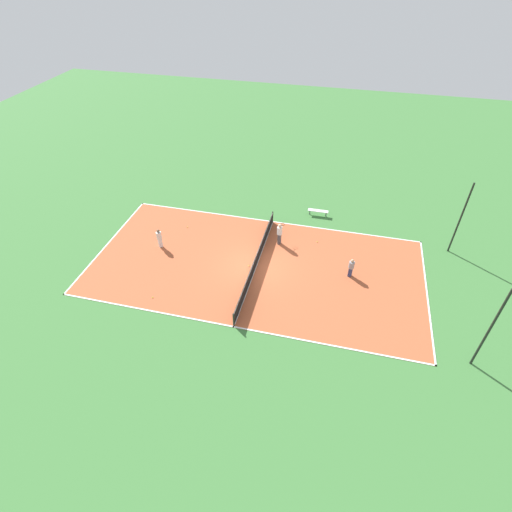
# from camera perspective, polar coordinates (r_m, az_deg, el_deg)

# --- Properties ---
(ground_plane) EXTENTS (80.00, 80.00, 0.00)m
(ground_plane) POSITION_cam_1_polar(r_m,az_deg,el_deg) (26.68, 0.00, -1.49)
(ground_plane) COLOR #3D7538
(court_surface) EXTENTS (10.88, 21.91, 0.02)m
(court_surface) POSITION_cam_1_polar(r_m,az_deg,el_deg) (26.67, 0.00, -1.47)
(court_surface) COLOR #B75633
(court_surface) RESTS_ON ground_plane
(tennis_net) EXTENTS (10.68, 0.10, 0.95)m
(tennis_net) POSITION_cam_1_polar(r_m,az_deg,el_deg) (26.35, 0.00, -0.66)
(tennis_net) COLOR black
(tennis_net) RESTS_ON court_surface
(bench) EXTENTS (0.36, 1.57, 0.45)m
(bench) POSITION_cam_1_polar(r_m,az_deg,el_deg) (31.71, 8.86, 6.35)
(bench) COLOR silver
(bench) RESTS_ON ground_plane
(player_baseline_gray) EXTENTS (0.46, 0.46, 1.37)m
(player_baseline_gray) POSITION_cam_1_polar(r_m,az_deg,el_deg) (26.16, 13.45, -1.52)
(player_baseline_gray) COLOR navy
(player_baseline_gray) RESTS_ON court_surface
(player_far_white) EXTENTS (0.51, 0.51, 1.47)m
(player_far_white) POSITION_cam_1_polar(r_m,az_deg,el_deg) (28.59, -13.66, 2.62)
(player_far_white) COLOR white
(player_far_white) RESTS_ON court_surface
(player_near_white) EXTENTS (0.97, 0.47, 1.68)m
(player_near_white) POSITION_cam_1_polar(r_m,az_deg,el_deg) (28.05, 3.40, 3.38)
(player_near_white) COLOR #4C4C51
(player_near_white) RESTS_ON court_surface
(tennis_ball_far_baseline) EXTENTS (0.07, 0.07, 0.07)m
(tennis_ball_far_baseline) POSITION_cam_1_polar(r_m,az_deg,el_deg) (26.64, -1.02, -1.40)
(tennis_ball_far_baseline) COLOR #CCE033
(tennis_ball_far_baseline) RESTS_ON court_surface
(tennis_ball_midcourt) EXTENTS (0.07, 0.07, 0.07)m
(tennis_ball_midcourt) POSITION_cam_1_polar(r_m,az_deg,el_deg) (25.28, -14.56, -5.76)
(tennis_ball_midcourt) COLOR #CCE033
(tennis_ball_midcourt) RESTS_ON court_surface
(tennis_ball_right_alley) EXTENTS (0.07, 0.07, 0.07)m
(tennis_ball_right_alley) POSITION_cam_1_polar(r_m,az_deg,el_deg) (29.02, 8.74, 2.03)
(tennis_ball_right_alley) COLOR #CCE033
(tennis_ball_right_alley) RESTS_ON court_surface
(tennis_ball_left_sideline) EXTENTS (0.07, 0.07, 0.07)m
(tennis_ball_left_sideline) POSITION_cam_1_polar(r_m,az_deg,el_deg) (30.59, -9.79, 4.11)
(tennis_ball_left_sideline) COLOR #CCE033
(tennis_ball_left_sideline) RESTS_ON court_surface
(fence_post_back_left) EXTENTS (0.12, 0.12, 5.37)m
(fence_post_back_left) POSITION_cam_1_polar(r_m,az_deg,el_deg) (29.58, 27.15, 4.71)
(fence_post_back_left) COLOR black
(fence_post_back_left) RESTS_ON ground_plane
(fence_post_back_right) EXTENTS (0.12, 0.12, 5.37)m
(fence_post_back_right) POSITION_cam_1_polar(r_m,az_deg,el_deg) (22.35, 30.40, -9.05)
(fence_post_back_right) COLOR black
(fence_post_back_right) RESTS_ON ground_plane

